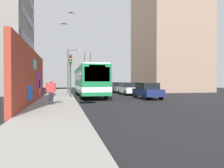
# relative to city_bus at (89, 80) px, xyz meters

# --- Properties ---
(ground_plane) EXTENTS (80.00, 80.00, 0.00)m
(ground_plane) POSITION_rel_city_bus_xyz_m (-3.53, 1.80, -1.87)
(ground_plane) COLOR black
(sidewalk_slab) EXTENTS (48.00, 3.20, 0.15)m
(sidewalk_slab) POSITION_rel_city_bus_xyz_m (-3.53, 3.40, -1.80)
(sidewalk_slab) COLOR gray
(sidewalk_slab) RESTS_ON ground_plane
(graffiti_wall) EXTENTS (13.95, 0.32, 4.09)m
(graffiti_wall) POSITION_rel_city_bus_xyz_m (-7.54, 5.15, 0.17)
(graffiti_wall) COLOR maroon
(graffiti_wall) RESTS_ON ground_plane
(building_far_left) EXTENTS (12.91, 6.35, 18.91)m
(building_far_left) POSITION_rel_city_bus_xyz_m (8.23, 11.00, 7.58)
(building_far_left) COLOR gray
(building_far_left) RESTS_ON ground_plane
(building_far_right) EXTENTS (12.17, 10.02, 21.03)m
(building_far_right) POSITION_rel_city_bus_xyz_m (10.16, -15.20, 8.64)
(building_far_right) COLOR gray
(building_far_right) RESTS_ON ground_plane
(city_bus) EXTENTS (12.71, 2.63, 5.15)m
(city_bus) POSITION_rel_city_bus_xyz_m (0.00, 0.00, 0.00)
(city_bus) COLOR #19723F
(city_bus) RESTS_ON ground_plane
(parked_car_navy) EXTENTS (4.11, 1.81, 1.58)m
(parked_car_navy) POSITION_rel_city_bus_xyz_m (-4.77, -5.20, -1.04)
(parked_car_navy) COLOR navy
(parked_car_navy) RESTS_ON ground_plane
(parked_car_white) EXTENTS (4.50, 1.91, 1.58)m
(parked_car_white) POSITION_rel_city_bus_xyz_m (1.43, -5.20, -1.04)
(parked_car_white) COLOR white
(parked_car_white) RESTS_ON ground_plane
(parked_car_dark_gray) EXTENTS (4.11, 1.91, 1.58)m
(parked_car_dark_gray) POSITION_rel_city_bus_xyz_m (7.43, -5.20, -1.04)
(parked_car_dark_gray) COLOR #38383D
(parked_car_dark_gray) RESTS_ON ground_plane
(parked_car_red) EXTENTS (4.49, 1.78, 1.58)m
(parked_car_red) POSITION_rel_city_bus_xyz_m (13.11, -5.20, -1.04)
(parked_car_red) COLOR #B21E19
(parked_car_red) RESTS_ON ground_plane
(pedestrian_near_wall) EXTENTS (0.23, 0.75, 1.69)m
(pedestrian_near_wall) POSITION_rel_city_bus_xyz_m (-9.33, 3.67, -0.73)
(pedestrian_near_wall) COLOR #1E1E2D
(pedestrian_near_wall) RESTS_ON sidewalk_slab
(traffic_light) EXTENTS (0.49, 0.28, 4.26)m
(traffic_light) POSITION_rel_city_bus_xyz_m (-2.63, 2.15, 1.14)
(traffic_light) COLOR #2D382D
(traffic_light) RESTS_ON sidewalk_slab
(street_lamp) EXTENTS (0.44, 1.78, 6.00)m
(street_lamp) POSITION_rel_city_bus_xyz_m (5.30, 2.04, 1.76)
(street_lamp) COLOR #4C4C51
(street_lamp) RESTS_ON sidewalk_slab
(flying_pigeons) EXTENTS (1.65, 3.47, 3.32)m
(flying_pigeons) POSITION_rel_city_bus_xyz_m (-6.19, 1.60, 6.13)
(flying_pigeons) COLOR #47474C
(curbside_puddle) EXTENTS (2.00, 2.00, 0.00)m
(curbside_puddle) POSITION_rel_city_bus_xyz_m (-6.98, 1.20, -1.87)
(curbside_puddle) COLOR black
(curbside_puddle) RESTS_ON ground_plane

